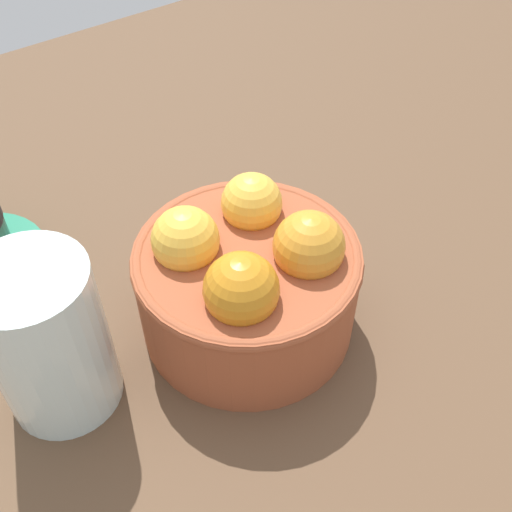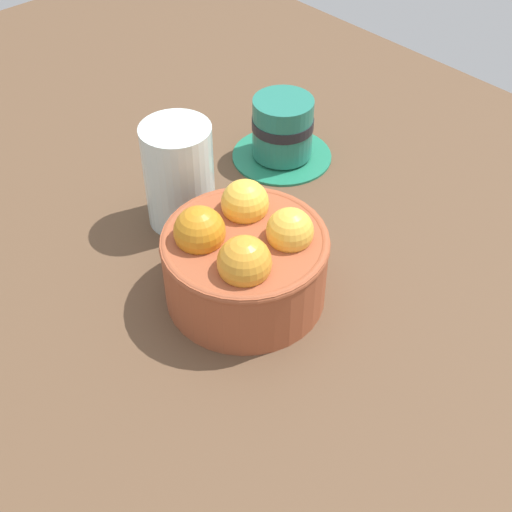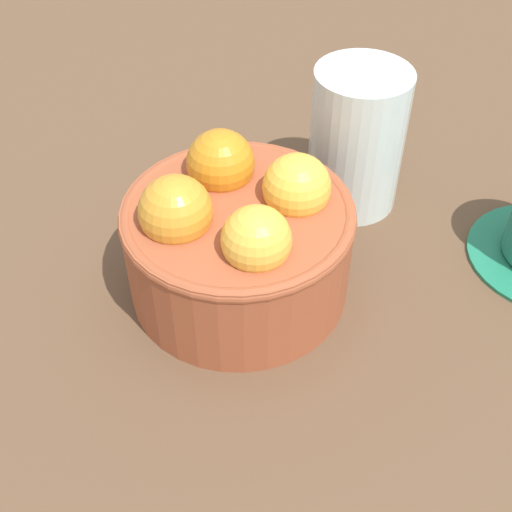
% 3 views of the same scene
% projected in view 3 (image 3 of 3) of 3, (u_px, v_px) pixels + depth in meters
% --- Properties ---
extents(ground_plane, '(1.51, 1.04, 0.04)m').
position_uv_depth(ground_plane, '(240.00, 306.00, 0.50)').
color(ground_plane, brown).
extents(terracotta_bowl, '(0.15, 0.15, 0.10)m').
position_uv_depth(terracotta_bowl, '(238.00, 238.00, 0.45)').
color(terracotta_bowl, '#9E4C2D').
rests_on(terracotta_bowl, ground_plane).
extents(water_glass, '(0.07, 0.07, 0.11)m').
position_uv_depth(water_glass, '(357.00, 140.00, 0.51)').
color(water_glass, silver).
rests_on(water_glass, ground_plane).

